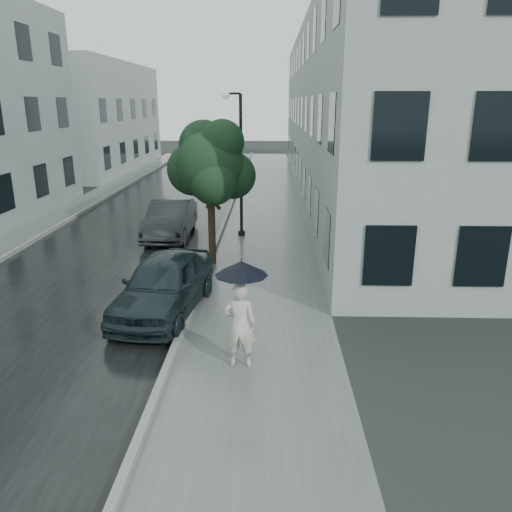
{
  "coord_description": "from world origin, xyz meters",
  "views": [
    {
      "loc": [
        0.46,
        -10.01,
        5.12
      ],
      "look_at": [
        0.09,
        2.33,
        1.3
      ],
      "focal_mm": 35.0,
      "sensor_mm": 36.0,
      "label": 1
    }
  ],
  "objects_px": {
    "pedestrian": "(240,325)",
    "street_tree": "(210,164)",
    "lamp_post": "(237,156)",
    "car_near": "(164,284)",
    "car_far": "(171,219)"
  },
  "relations": [
    {
      "from": "street_tree",
      "to": "car_near",
      "type": "relative_size",
      "value": 1.07
    },
    {
      "from": "car_near",
      "to": "pedestrian",
      "type": "bearing_deg",
      "value": -44.8
    },
    {
      "from": "street_tree",
      "to": "car_near",
      "type": "xyz_separation_m",
      "value": [
        -0.75,
        -4.08,
        -2.5
      ]
    },
    {
      "from": "car_far",
      "to": "pedestrian",
      "type": "bearing_deg",
      "value": -71.71
    },
    {
      "from": "street_tree",
      "to": "lamp_post",
      "type": "xyz_separation_m",
      "value": [
        0.61,
        3.57,
        -0.09
      ]
    },
    {
      "from": "street_tree",
      "to": "car_far",
      "type": "bearing_deg",
      "value": 121.81
    },
    {
      "from": "lamp_post",
      "to": "car_near",
      "type": "xyz_separation_m",
      "value": [
        -1.35,
        -7.65,
        -2.4
      ]
    },
    {
      "from": "pedestrian",
      "to": "street_tree",
      "type": "xyz_separation_m",
      "value": [
        -1.31,
        6.75,
        2.34
      ]
    },
    {
      "from": "street_tree",
      "to": "lamp_post",
      "type": "relative_size",
      "value": 0.84
    },
    {
      "from": "street_tree",
      "to": "car_far",
      "type": "xyz_separation_m",
      "value": [
        -2.03,
        3.26,
        -2.52
      ]
    },
    {
      "from": "lamp_post",
      "to": "car_near",
      "type": "bearing_deg",
      "value": -93.98
    },
    {
      "from": "street_tree",
      "to": "car_far",
      "type": "height_order",
      "value": "street_tree"
    },
    {
      "from": "pedestrian",
      "to": "street_tree",
      "type": "bearing_deg",
      "value": -77.2
    },
    {
      "from": "pedestrian",
      "to": "street_tree",
      "type": "distance_m",
      "value": 7.26
    },
    {
      "from": "street_tree",
      "to": "lamp_post",
      "type": "height_order",
      "value": "lamp_post"
    }
  ]
}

